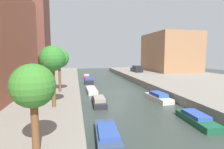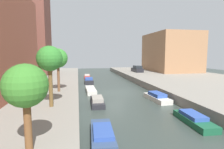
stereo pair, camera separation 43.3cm
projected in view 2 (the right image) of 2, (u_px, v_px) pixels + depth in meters
name	position (u px, v px, depth m)	size (l,w,h in m)	color
ground_plane	(115.00, 92.00, 24.65)	(84.00, 84.00, 0.00)	#333D38
quay_right	(212.00, 85.00, 27.39)	(20.00, 64.00, 1.00)	gray
apartment_tower_far	(23.00, 24.00, 37.05)	(10.00, 8.71, 20.88)	brown
low_block_right	(170.00, 52.00, 45.26)	(10.00, 13.95, 9.36)	#9E704C
street_tree_0	(26.00, 87.00, 7.59)	(1.88, 1.88, 3.87)	brown
street_tree_1	(50.00, 60.00, 14.20)	(2.02, 2.02, 4.91)	brown
street_tree_2	(58.00, 59.00, 20.10)	(2.16, 2.16, 4.87)	brown
parked_car	(137.00, 69.00, 42.76)	(1.89, 4.15, 1.53)	black
moored_boat_left_1	(102.00, 135.00, 10.99)	(1.61, 4.17, 0.79)	#33476B
moored_boat_left_2	(97.00, 101.00, 18.73)	(1.40, 4.02, 0.85)	#232328
moored_boat_left_3	(91.00, 90.00, 24.79)	(1.33, 4.58, 0.56)	beige
moored_boat_left_4	(89.00, 81.00, 32.11)	(1.56, 3.27, 1.03)	#232328
moored_boat_left_5	(87.00, 76.00, 39.63)	(1.40, 3.69, 0.77)	maroon
moored_boat_right_1	(194.00, 119.00, 13.63)	(1.54, 4.16, 0.76)	#195638
moored_boat_right_2	(157.00, 97.00, 20.33)	(1.72, 4.25, 0.91)	beige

